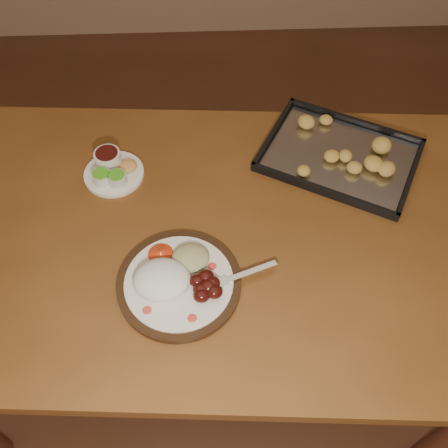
{
  "coord_description": "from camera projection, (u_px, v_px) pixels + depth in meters",
  "views": [
    {
      "loc": [
        0.05,
        -0.75,
        1.78
      ],
      "look_at": [
        0.08,
        -0.02,
        0.77
      ],
      "focal_mm": 40.0,
      "sensor_mm": 36.0,
      "label": 1
    }
  ],
  "objects": [
    {
      "name": "dining_table",
      "position": [
        207.0,
        251.0,
        1.34
      ],
      "size": [
        1.56,
        1.0,
        0.75
      ],
      "rotation": [
        0.0,
        0.0,
        -0.07
      ],
      "color": "brown",
      "rests_on": "ground"
    },
    {
      "name": "condiment_saucer",
      "position": [
        112.0,
        170.0,
        1.36
      ],
      "size": [
        0.16,
        0.16,
        0.06
      ],
      "rotation": [
        0.0,
        0.0,
        0.14
      ],
      "color": "white",
      "rests_on": "dining_table"
    },
    {
      "name": "baking_tray",
      "position": [
        340.0,
        155.0,
        1.4
      ],
      "size": [
        0.51,
        0.46,
        0.04
      ],
      "rotation": [
        0.0,
        0.0,
        -0.49
      ],
      "color": "black",
      "rests_on": "dining_table"
    },
    {
      "name": "dinner_plate",
      "position": [
        177.0,
        280.0,
        1.15
      ],
      "size": [
        0.38,
        0.29,
        0.07
      ],
      "rotation": [
        0.0,
        0.0,
        -0.08
      ],
      "color": "black",
      "rests_on": "dining_table"
    },
    {
      "name": "ground",
      "position": [
        202.0,
        340.0,
        1.88
      ],
      "size": [
        4.0,
        4.0,
        0.0
      ],
      "primitive_type": "plane",
      "color": "#532C1C",
      "rests_on": "ground"
    }
  ]
}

